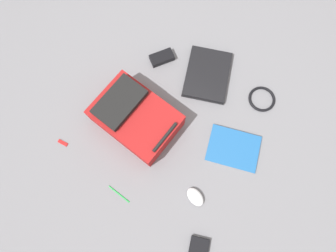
# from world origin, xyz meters

# --- Properties ---
(ground_plane) EXTENTS (3.36, 3.36, 0.00)m
(ground_plane) POSITION_xyz_m (0.00, 0.00, 0.00)
(ground_plane) COLOR slate
(backpack) EXTENTS (0.33, 0.44, 0.17)m
(backpack) POSITION_xyz_m (0.11, -0.18, 0.08)
(backpack) COLOR maroon
(backpack) RESTS_ON ground_plane
(laptop) EXTENTS (0.37, 0.33, 0.03)m
(laptop) POSITION_xyz_m (-0.33, 0.01, 0.02)
(laptop) COLOR black
(laptop) RESTS_ON ground_plane
(book_comic) EXTENTS (0.27, 0.31, 0.02)m
(book_comic) POSITION_xyz_m (-0.03, 0.34, 0.01)
(book_comic) COLOR silver
(book_comic) RESTS_ON ground_plane
(computer_mouse) EXTENTS (0.09, 0.12, 0.04)m
(computer_mouse) POSITION_xyz_m (0.29, 0.30, 0.02)
(computer_mouse) COLOR silver
(computer_mouse) RESTS_ON ground_plane
(cable_coil) EXTENTS (0.15, 0.15, 0.01)m
(cable_coil) POSITION_xyz_m (-0.36, 0.34, 0.01)
(cable_coil) COLOR black
(cable_coil) RESTS_ON ground_plane
(power_brick) EXTENTS (0.15, 0.13, 0.03)m
(power_brick) POSITION_xyz_m (-0.28, -0.26, 0.02)
(power_brick) COLOR black
(power_brick) RESTS_ON ground_plane
(pen_black) EXTENTS (0.02, 0.13, 0.01)m
(pen_black) POSITION_xyz_m (0.48, -0.04, 0.00)
(pen_black) COLOR #198C33
(pen_black) RESTS_ON ground_plane
(earbud_pouch) EXTENTS (0.11, 0.11, 0.02)m
(earbud_pouch) POSITION_xyz_m (0.48, 0.43, 0.01)
(earbud_pouch) COLOR black
(earbud_pouch) RESTS_ON ground_plane
(usb_stick) EXTENTS (0.02, 0.06, 0.01)m
(usb_stick) POSITION_xyz_m (0.42, -0.44, 0.00)
(usb_stick) COLOR #B21919
(usb_stick) RESTS_ON ground_plane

